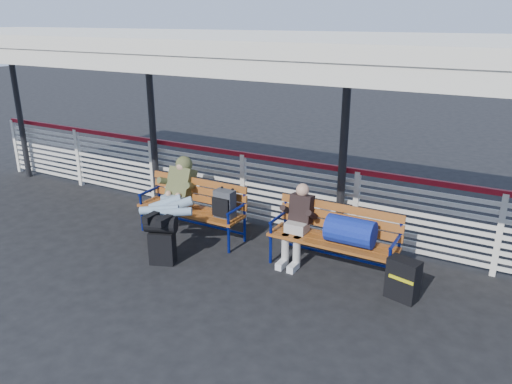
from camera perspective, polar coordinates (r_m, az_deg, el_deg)
The scene contains 9 objects.
ground at distance 7.35m, azimuth -9.10°, elevation -8.21°, with size 60.00×60.00×0.00m, color black.
fence at distance 8.53m, azimuth -1.46°, elevation 0.83°, with size 12.08×0.08×1.24m.
canopy at distance 7.22m, azimuth -6.01°, elevation 16.65°, with size 12.60×3.60×3.16m.
luggage_stack at distance 7.26m, azimuth -10.72°, elevation -5.15°, with size 0.50×0.39×0.74m.
bench_left at distance 7.95m, azimuth -6.20°, elevation -1.26°, with size 1.80×0.56×0.92m.
bench_right at distance 6.91m, azimuth 10.01°, elevation -4.48°, with size 1.80×0.56×0.92m.
traveler_man at distance 7.85m, azimuth -9.60°, elevation -1.04°, with size 0.94×1.63×0.77m.
companion_person at distance 7.15m, azimuth 4.76°, elevation -3.54°, with size 0.32×0.66×1.15m.
suitcase_side at distance 6.59m, azimuth 16.45°, elevation -9.56°, with size 0.43×0.32×0.54m.
Camera 1 is at (4.16, -5.03, 3.37)m, focal length 35.00 mm.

